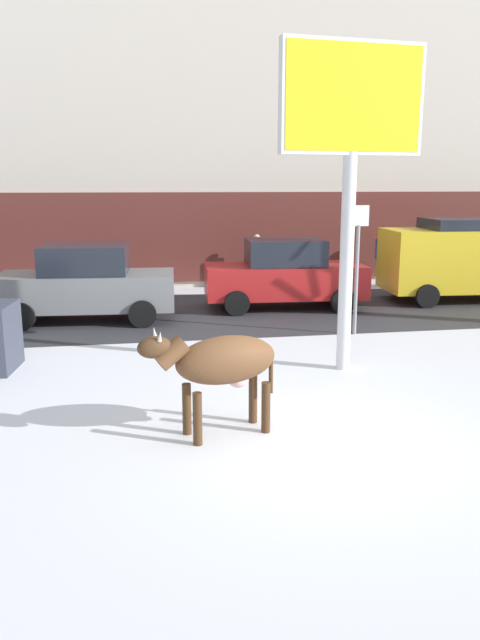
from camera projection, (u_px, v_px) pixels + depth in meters
name	position (u px, v px, depth m)	size (l,w,h in m)	color
ground_plane	(314.00, 444.00, 8.01)	(120.00, 120.00, 0.00)	white
road_strip	(222.00, 313.00, 16.12)	(60.00, 5.60, 0.01)	#333338
building_facade	(191.00, 89.00, 21.61)	(44.00, 6.10, 13.00)	beige
cow_brown	(221.00, 362.00, 8.13)	(1.93, 0.95, 1.54)	brown
billboard	(352.00, 120.00, 10.35)	(2.53, 0.43, 5.56)	silver
car_grey_sedan	(86.00, 284.00, 15.00)	(4.31, 2.20, 1.84)	slate
car_red_sedan	(285.00, 274.00, 16.57)	(4.31, 2.20, 1.84)	red
car_yellow_van	(468.00, 257.00, 17.57)	(4.71, 2.35, 2.32)	gold
pedestrian_by_cars	(381.00, 259.00, 20.13)	(0.36, 0.24, 1.73)	#282833
pedestrian_far_left	(257.00, 262.00, 19.45)	(0.36, 0.24, 1.73)	#282833
street_sign	(357.00, 259.00, 13.48)	(0.44, 0.08, 2.82)	gray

